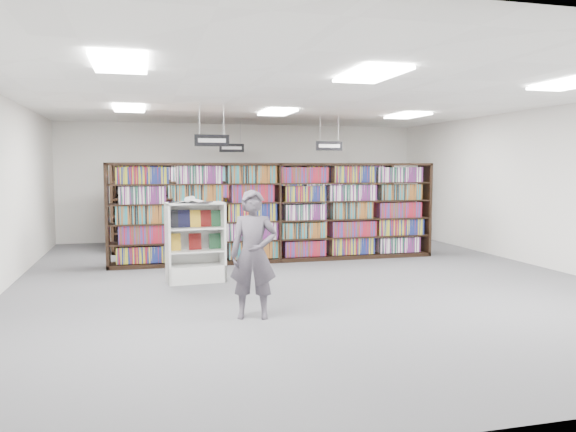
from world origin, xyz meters
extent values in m
plane|color=#525257|center=(0.00, 0.00, 0.00)|extent=(12.00, 12.00, 0.00)
cube|color=white|center=(0.00, 0.00, 3.20)|extent=(10.00, 12.00, 0.10)
cube|color=white|center=(0.00, 6.00, 1.60)|extent=(10.00, 0.10, 3.20)
cube|color=white|center=(0.00, -6.00, 1.60)|extent=(10.00, 0.10, 3.20)
cube|color=white|center=(5.00, 0.00, 1.60)|extent=(0.10, 12.00, 3.20)
cube|color=black|center=(0.00, 2.00, 1.05)|extent=(7.00, 0.60, 2.10)
cube|color=maroon|center=(0.00, 2.00, 1.05)|extent=(6.88, 0.42, 1.98)
cube|color=black|center=(0.00, 4.00, 1.05)|extent=(7.00, 0.60, 2.10)
cube|color=maroon|center=(0.00, 4.00, 1.05)|extent=(6.88, 0.42, 1.98)
cube|color=black|center=(0.00, 5.70, 1.05)|extent=(7.00, 0.60, 2.10)
cube|color=maroon|center=(0.00, 5.70, 1.05)|extent=(6.88, 0.42, 1.98)
cylinder|color=#B2B2B7|center=(-1.73, 1.00, 2.91)|extent=(0.01, 0.01, 0.58)
cylinder|color=#B2B2B7|center=(-1.27, 1.00, 2.91)|extent=(0.01, 0.01, 0.58)
cube|color=black|center=(-1.50, 1.00, 2.51)|extent=(0.65, 0.02, 0.22)
cube|color=white|center=(-1.50, 0.99, 2.51)|extent=(0.52, 0.00, 0.08)
cylinder|color=#B2B2B7|center=(1.27, 3.00, 2.91)|extent=(0.01, 0.01, 0.58)
cylinder|color=#B2B2B7|center=(1.73, 3.00, 2.91)|extent=(0.01, 0.01, 0.58)
cube|color=black|center=(1.50, 3.00, 2.51)|extent=(0.65, 0.02, 0.22)
cube|color=white|center=(1.50, 2.99, 2.51)|extent=(0.52, 0.00, 0.08)
cylinder|color=#B2B2B7|center=(-0.73, 5.00, 2.91)|extent=(0.01, 0.01, 0.58)
cylinder|color=#B2B2B7|center=(-0.27, 5.00, 2.91)|extent=(0.01, 0.01, 0.58)
cube|color=black|center=(-0.50, 5.00, 2.51)|extent=(0.65, 0.02, 0.22)
cube|color=white|center=(-0.50, 4.99, 2.51)|extent=(0.52, 0.00, 0.08)
cube|color=white|center=(-3.00, -3.00, 3.16)|extent=(0.60, 1.20, 0.04)
cube|color=white|center=(0.00, -3.00, 3.16)|extent=(0.60, 1.20, 0.04)
cube|color=white|center=(3.00, -3.00, 3.16)|extent=(0.60, 1.20, 0.04)
cube|color=white|center=(-3.00, 2.00, 3.16)|extent=(0.60, 1.20, 0.04)
cube|color=white|center=(0.00, 2.00, 3.16)|extent=(0.60, 1.20, 0.04)
cube|color=white|center=(3.00, 2.00, 3.16)|extent=(0.60, 1.20, 0.04)
cube|color=silver|center=(-1.90, 0.22, 0.15)|extent=(1.04, 0.58, 0.30)
cube|color=silver|center=(-2.38, 0.18, 0.70)|extent=(0.08, 0.50, 1.40)
cube|color=silver|center=(-1.43, 0.26, 0.70)|extent=(0.08, 0.50, 1.40)
cube|color=silver|center=(-1.92, 0.46, 0.70)|extent=(1.00, 0.12, 1.40)
cube|color=silver|center=(-1.90, 0.22, 1.38)|extent=(1.04, 0.58, 0.03)
cube|color=silver|center=(-1.90, 0.22, 0.55)|extent=(0.96, 0.54, 0.02)
cube|color=silver|center=(-1.90, 0.22, 0.95)|extent=(0.96, 0.54, 0.02)
cube|color=black|center=(-2.29, 0.24, 1.11)|extent=(0.21, 0.09, 0.30)
cube|color=black|center=(-2.10, 0.25, 1.11)|extent=(0.21, 0.09, 0.30)
cube|color=gold|center=(-1.91, 0.27, 1.11)|extent=(0.21, 0.09, 0.30)
cube|color=maroon|center=(-1.72, 0.29, 1.11)|extent=(0.21, 0.09, 0.30)
cube|color=#1D4C2C|center=(-1.53, 0.30, 1.11)|extent=(0.21, 0.09, 0.30)
cube|color=gold|center=(-2.27, 0.24, 0.70)|extent=(0.22, 0.08, 0.28)
cube|color=maroon|center=(-1.91, 0.27, 0.70)|extent=(0.22, 0.08, 0.28)
cube|color=#1D4C2C|center=(-1.55, 0.30, 0.70)|extent=(0.22, 0.08, 0.28)
cube|color=black|center=(-1.97, 0.17, 1.41)|extent=(0.78, 0.60, 0.02)
cube|color=white|center=(-2.14, 0.17, 1.42)|extent=(0.41, 0.45, 0.06)
cube|color=white|center=(-1.81, 0.17, 1.42)|extent=(0.41, 0.45, 0.08)
cylinder|color=white|center=(-1.99, 0.17, 1.46)|extent=(0.21, 0.36, 0.10)
imported|color=#48424B|center=(-1.38, -2.36, 0.86)|extent=(0.71, 0.55, 1.71)
camera|label=1|loc=(-2.79, -9.61, 2.01)|focal=35.00mm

